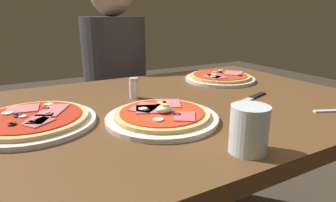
% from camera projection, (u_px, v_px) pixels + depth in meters
% --- Properties ---
extents(dining_table, '(1.19, 0.85, 0.73)m').
position_uv_depth(dining_table, '(180.00, 135.00, 0.94)').
color(dining_table, brown).
rests_on(dining_table, ground).
extents(pizza_foreground, '(0.29, 0.29, 0.05)m').
position_uv_depth(pizza_foreground, '(162.00, 116.00, 0.75)').
color(pizza_foreground, silver).
rests_on(pizza_foreground, dining_table).
extents(pizza_across_left, '(0.31, 0.31, 0.03)m').
position_uv_depth(pizza_across_left, '(33.00, 120.00, 0.71)').
color(pizza_across_left, white).
rests_on(pizza_across_left, dining_table).
extents(pizza_across_right, '(0.29, 0.29, 0.03)m').
position_uv_depth(pizza_across_right, '(220.00, 77.00, 1.20)').
color(pizza_across_right, silver).
rests_on(pizza_across_right, dining_table).
extents(water_glass_near, '(0.08, 0.08, 0.10)m').
position_uv_depth(water_glass_near, '(249.00, 132.00, 0.57)').
color(water_glass_near, silver).
rests_on(water_glass_near, dining_table).
extents(fork, '(0.15, 0.08, 0.00)m').
position_uv_depth(fork, '(336.00, 111.00, 0.82)').
color(fork, silver).
rests_on(fork, dining_table).
extents(knife, '(0.19, 0.08, 0.01)m').
position_uv_depth(knife, '(252.00, 98.00, 0.94)').
color(knife, silver).
rests_on(knife, dining_table).
extents(salt_shaker, '(0.03, 0.03, 0.07)m').
position_uv_depth(salt_shaker, '(134.00, 88.00, 0.94)').
color(salt_shaker, white).
rests_on(salt_shaker, dining_table).
extents(diner_person, '(0.32, 0.32, 1.18)m').
position_uv_depth(diner_person, '(117.00, 98.00, 1.54)').
color(diner_person, black).
rests_on(diner_person, ground).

